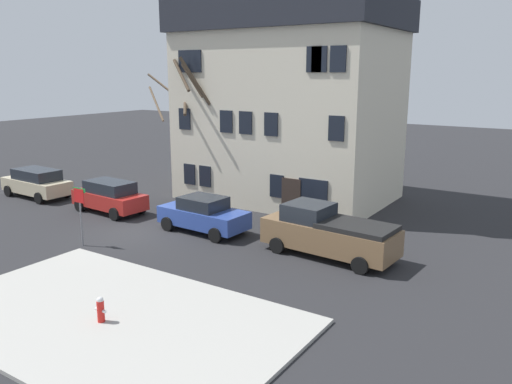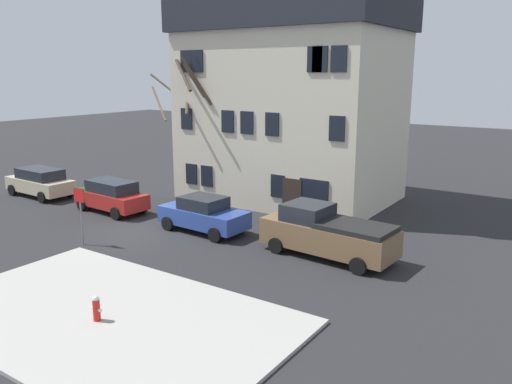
{
  "view_description": "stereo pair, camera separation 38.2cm",
  "coord_description": "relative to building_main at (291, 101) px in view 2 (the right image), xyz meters",
  "views": [
    {
      "loc": [
        17.42,
        -16.25,
        7.37
      ],
      "look_at": [
        4.77,
        3.2,
        1.96
      ],
      "focal_mm": 35.94,
      "sensor_mm": 36.0,
      "label": 1
    },
    {
      "loc": [
        17.74,
        -16.04,
        7.37
      ],
      "look_at": [
        4.77,
        3.2,
        1.96
      ],
      "focal_mm": 35.94,
      "sensor_mm": 36.0,
      "label": 2
    }
  ],
  "objects": [
    {
      "name": "tree_bare_mid",
      "position": [
        -3.88,
        -3.66,
        -1.5
      ],
      "size": [
        2.62,
        1.71,
        8.25
      ],
      "color": "#4C3D2D",
      "rests_on": "ground_plane"
    },
    {
      "name": "fire_hydrant",
      "position": [
        3.37,
        -17.24,
        -5.22
      ],
      "size": [
        0.42,
        0.22,
        0.79
      ],
      "color": "red",
      "rests_on": "sidewalk_slab"
    },
    {
      "name": "ground_plane",
      "position": [
        -2.52,
        -10.23,
        -5.75
      ],
      "size": [
        120.0,
        120.0,
        0.0
      ],
      "primitive_type": "plane",
      "color": "#262628"
    },
    {
      "name": "car_red_wagon",
      "position": [
        -6.3,
        -8.33,
        -4.85
      ],
      "size": [
        4.49,
        2.19,
        1.74
      ],
      "color": "#AD231E",
      "rests_on": "ground_plane"
    },
    {
      "name": "building_main",
      "position": [
        0.0,
        0.0,
        0.0
      ],
      "size": [
        12.12,
        8.38,
        11.34
      ],
      "color": "beige",
      "rests_on": "ground_plane"
    },
    {
      "name": "street_sign_pole",
      "position": [
        -3.05,
        -12.77,
        -3.93
      ],
      "size": [
        0.76,
        0.07,
        2.59
      ],
      "color": "slate",
      "rests_on": "ground_plane"
    },
    {
      "name": "car_beige_wagon",
      "position": [
        -12.72,
        -8.34,
        -4.84
      ],
      "size": [
        4.77,
        2.17,
        1.73
      ],
      "color": "#C6B793",
      "rests_on": "ground_plane"
    },
    {
      "name": "sidewalk_slab",
      "position": [
        3.26,
        -16.82,
        -5.69
      ],
      "size": [
        11.75,
        7.05,
        0.12
      ],
      "primitive_type": "cube",
      "color": "#A8A59E",
      "rests_on": "ground_plane"
    },
    {
      "name": "pickup_truck_brown",
      "position": [
        6.47,
        -8.08,
        -4.74
      ],
      "size": [
        5.71,
        2.54,
        2.08
      ],
      "color": "brown",
      "rests_on": "ground_plane"
    },
    {
      "name": "bicycle_leaning",
      "position": [
        -5.97,
        -2.37,
        -5.38
      ],
      "size": [
        1.69,
        0.54,
        1.03
      ],
      "color": "black",
      "rests_on": "ground_plane"
    },
    {
      "name": "car_blue_sedan",
      "position": [
        0.1,
        -8.28,
        -4.9
      ],
      "size": [
        4.47,
        2.21,
        1.7
      ],
      "color": "#2D4799",
      "rests_on": "ground_plane"
    },
    {
      "name": "tree_bare_near",
      "position": [
        -7.09,
        -2.2,
        -1.88
      ],
      "size": [
        2.88,
        2.61,
        7.35
      ],
      "color": "brown",
      "rests_on": "ground_plane"
    }
  ]
}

